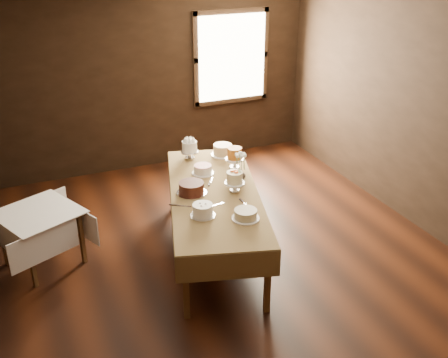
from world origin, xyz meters
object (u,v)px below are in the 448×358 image
cake_server_a (218,204)px  cake_server_e (184,206)px  cake_server_b (247,206)px  cake_server_c (211,180)px  cake_speckled (223,150)px  cake_caramel (235,159)px  cake_chocolate (191,188)px  side_table (39,218)px  cake_flowers (235,182)px  cake_server_d (236,180)px  display_table (214,196)px  cake_lattice (203,170)px  flower_vase (240,175)px  cake_meringue (190,150)px  cake_cream (246,215)px  cake_swirl (203,211)px

cake_server_a → cake_server_e: (-0.34, 0.10, 0.00)m
cake_server_b → cake_server_c: size_ratio=1.00×
cake_server_b → cake_speckled: bearing=163.7°
cake_caramel → cake_chocolate: bearing=-148.1°
cake_speckled → side_table: bearing=-169.4°
cake_flowers → cake_server_d: size_ratio=1.00×
display_table → cake_lattice: 0.51m
flower_vase → cake_server_a: bearing=-135.6°
cake_meringue → cake_cream: (-0.01, -1.68, -0.06)m
cake_speckled → cake_server_e: 1.45m
side_table → cake_lattice: 1.92m
cake_lattice → cake_server_d: (0.29, -0.33, -0.04)m
cake_server_a → cake_server_d: 0.63m
cake_swirl → cake_server_d: size_ratio=1.10×
cake_meringue → cake_speckled: 0.44m
cake_swirl → cake_server_c: cake_swirl is taller
display_table → cake_server_b: size_ratio=11.01×
cake_chocolate → cake_server_d: cake_chocolate is taller
cake_speckled → cake_caramel: size_ratio=1.15×
side_table → cake_server_e: (1.43, -0.69, 0.19)m
cake_meringue → cake_swirl: cake_meringue is taller
cake_chocolate → flower_vase: bearing=9.6°
cake_caramel → cake_server_d: bearing=-110.6°
side_table → cake_server_a: bearing=-24.1°
cake_swirl → cake_server_d: 0.91m
flower_vase → cake_lattice: bearing=136.4°
cake_caramel → cake_chocolate: 0.85m
cake_server_d → cake_speckled: bearing=65.6°
cake_flowers → cake_lattice: bearing=106.1°
cake_server_a → cake_server_d: (0.43, 0.46, 0.00)m
flower_vase → cake_server_d: bearing=-171.4°
cake_meringue → cake_chocolate: cake_meringue is taller
cake_chocolate → cake_server_b: size_ratio=1.59×
cake_caramel → cake_server_a: (-0.56, -0.81, -0.11)m
cake_lattice → cake_flowers: (0.16, -0.56, 0.06)m
display_table → cake_caramel: 0.72m
cake_server_a → cake_flowers: bearing=26.4°
flower_vase → cake_server_e: bearing=-156.0°
cake_meringue → cake_speckled: cake_meringue is taller
cake_server_c → cake_server_e: bearing=164.8°
cake_flowers → cake_server_d: (0.13, 0.23, -0.10)m
cake_chocolate → flower_vase: 0.65m
cake_speckled → cake_swirl: size_ratio=1.18×
cake_server_b → cake_server_c: 0.74m
cake_server_e → cake_server_b: bearing=12.0°
display_table → cake_chocolate: (-0.25, 0.07, 0.12)m
cake_server_a → display_table: bearing=63.3°
side_table → flower_vase: flower_vase is taller
display_table → cake_cream: bearing=-84.8°
cake_flowers → flower_vase: (0.18, 0.24, -0.04)m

